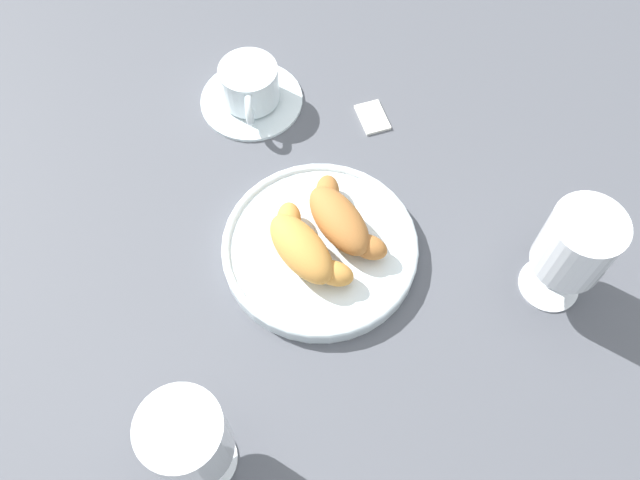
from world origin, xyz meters
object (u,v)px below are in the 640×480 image
(juice_glass_right, at_px, (190,441))
(pastry_plate, at_px, (320,247))
(croissant_large, at_px, (304,248))
(juice_glass_left, at_px, (576,246))
(croissant_small, at_px, (341,220))
(coffee_cup_near, at_px, (250,89))
(sugar_packet, at_px, (373,116))

(juice_glass_right, bearing_deg, pastry_plate, 92.84)
(croissant_large, height_order, juice_glass_left, juice_glass_left)
(croissant_small, distance_m, juice_glass_left, 0.25)
(pastry_plate, xyz_separation_m, coffee_cup_near, (-0.19, 0.16, 0.01))
(juice_glass_left, distance_m, sugar_packet, 0.32)
(croissant_large, height_order, croissant_small, same)
(juice_glass_right, bearing_deg, sugar_packet, 95.84)
(croissant_small, relative_size, coffee_cup_near, 0.90)
(pastry_plate, bearing_deg, croissant_large, -109.05)
(pastry_plate, relative_size, croissant_large, 1.82)
(coffee_cup_near, height_order, sugar_packet, coffee_cup_near)
(coffee_cup_near, bearing_deg, juice_glass_left, -8.77)
(croissant_large, distance_m, juice_glass_left, 0.28)
(pastry_plate, distance_m, sugar_packet, 0.21)
(juice_glass_right, bearing_deg, croissant_small, 90.43)
(juice_glass_left, relative_size, sugar_packet, 2.80)
(pastry_plate, distance_m, juice_glass_right, 0.27)
(pastry_plate, bearing_deg, coffee_cup_near, 140.57)
(croissant_small, bearing_deg, juice_glass_right, -89.57)
(croissant_large, xyz_separation_m, croissant_small, (0.02, 0.05, 0.00))
(pastry_plate, height_order, coffee_cup_near, coffee_cup_near)
(croissant_large, bearing_deg, coffee_cup_near, 135.42)
(croissant_large, relative_size, coffee_cup_near, 0.92)
(coffee_cup_near, relative_size, sugar_packet, 2.72)
(sugar_packet, bearing_deg, croissant_small, -32.38)
(croissant_large, xyz_separation_m, juice_glass_right, (0.02, -0.24, 0.05))
(croissant_small, height_order, sugar_packet, croissant_small)
(croissant_large, bearing_deg, pastry_plate, 70.95)
(coffee_cup_near, distance_m, sugar_packet, 0.16)
(juice_glass_right, bearing_deg, coffee_cup_near, 115.84)
(juice_glass_left, height_order, sugar_packet, juice_glass_left)
(coffee_cup_near, bearing_deg, sugar_packet, 18.92)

